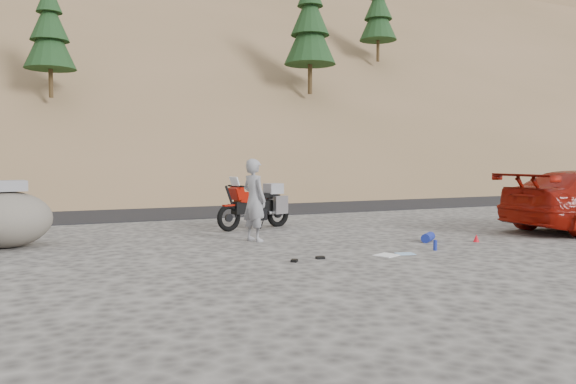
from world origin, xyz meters
The scene contains 13 objects.
ground centered at (0.00, 0.00, 0.00)m, with size 140.00×140.00×0.00m, color #403E3B.
road centered at (0.00, 9.00, 0.00)m, with size 120.00×7.00×0.05m, color black.
hillside centered at (-0.05, 40.88, 11.08)m, with size 120.00×73.00×46.72m.
motorcycle centered at (0.36, 2.72, 0.57)m, with size 2.18×1.04×1.33m.
man centered at (-0.50, 0.73, 0.00)m, with size 0.63×0.42×1.74m, color gray.
boulder centered at (-5.24, 1.90, 0.57)m, with size 1.77×1.53×1.29m.
gear_white_cloth centered at (1.01, -1.95, 0.01)m, with size 0.39×0.35×0.01m, color white.
gear_blue_mat centered at (2.77, -0.89, 0.09)m, with size 0.19×0.19×0.47m, color navy.
gear_bottle centered at (2.17, -1.85, 0.10)m, with size 0.07×0.07×0.20m, color navy.
gear_funnel centered at (3.68, -1.32, 0.08)m, with size 0.12×0.12×0.16m, color red.
gear_glove_a centered at (-0.24, -1.76, 0.02)m, with size 0.15×0.11×0.04m, color black.
gear_glove_b centered at (-0.77, -1.84, 0.02)m, with size 0.13×0.10×0.04m, color black.
gear_blue_cloth centered at (1.40, -1.96, 0.01)m, with size 0.33×0.24×0.01m, color #8FB7DD.
Camera 1 is at (-4.74, -10.29, 1.71)m, focal length 35.00 mm.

